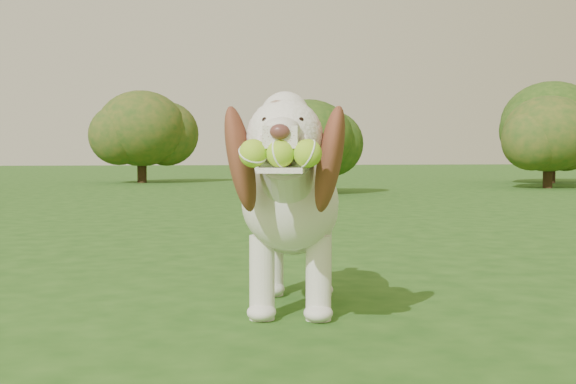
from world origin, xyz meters
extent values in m
plane|color=#214D16|center=(0.00, 0.00, 0.00)|extent=(80.00, 80.00, 0.00)
ellipsoid|color=white|center=(0.38, -0.17, 0.42)|extent=(0.54, 0.80, 0.39)
ellipsoid|color=white|center=(0.32, -0.44, 0.46)|extent=(0.45, 0.45, 0.38)
ellipsoid|color=white|center=(0.44, 0.07, 0.41)|extent=(0.41, 0.41, 0.34)
cylinder|color=white|center=(0.28, -0.58, 0.56)|extent=(0.26, 0.34, 0.29)
sphere|color=white|center=(0.25, -0.72, 0.71)|extent=(0.32, 0.32, 0.26)
sphere|color=white|center=(0.25, -0.70, 0.78)|extent=(0.21, 0.21, 0.17)
cube|color=white|center=(0.21, -0.87, 0.70)|extent=(0.14, 0.18, 0.07)
ellipsoid|color=#592D28|center=(0.19, -0.95, 0.72)|extent=(0.07, 0.05, 0.05)
cube|color=white|center=(0.21, -0.88, 0.60)|extent=(0.18, 0.20, 0.02)
ellipsoid|color=brown|center=(0.10, -0.67, 0.63)|extent=(0.20, 0.25, 0.41)
ellipsoid|color=brown|center=(0.40, -0.75, 0.63)|extent=(0.18, 0.28, 0.41)
cylinder|color=white|center=(0.48, 0.22, 0.45)|extent=(0.11, 0.20, 0.15)
cylinder|color=white|center=(0.21, -0.39, 0.17)|extent=(0.12, 0.12, 0.33)
cylinder|color=white|center=(0.43, -0.45, 0.17)|extent=(0.12, 0.12, 0.33)
cylinder|color=white|center=(0.33, 0.08, 0.17)|extent=(0.12, 0.12, 0.33)
cylinder|color=white|center=(0.55, 0.02, 0.17)|extent=(0.12, 0.12, 0.33)
sphere|color=#A4D628|center=(0.11, -0.90, 0.65)|extent=(0.11, 0.11, 0.09)
sphere|color=#A4D628|center=(0.20, -0.92, 0.65)|extent=(0.11, 0.11, 0.09)
sphere|color=#A4D628|center=(0.28, -0.95, 0.65)|extent=(0.11, 0.11, 0.09)
cylinder|color=#382314|center=(-0.51, 13.51, 0.34)|extent=(0.21, 0.21, 0.67)
ellipsoid|color=#204415|center=(-0.51, 13.51, 1.23)|extent=(2.01, 2.01, 1.71)
cylinder|color=#382314|center=(2.23, 8.28, 0.25)|extent=(0.15, 0.15, 0.49)
ellipsoid|color=#204415|center=(2.23, 8.28, 0.90)|extent=(1.48, 1.48, 1.26)
cylinder|color=#382314|center=(7.15, 9.45, 0.28)|extent=(0.18, 0.18, 0.57)
ellipsoid|color=#204415|center=(7.15, 9.45, 1.04)|extent=(1.70, 1.70, 1.44)
cylinder|color=#382314|center=(8.51, 11.69, 0.37)|extent=(0.23, 0.23, 0.73)
ellipsoid|color=#204415|center=(8.51, 11.69, 1.34)|extent=(2.20, 2.20, 1.87)
camera|label=1|loc=(-0.19, -3.17, 0.65)|focal=45.00mm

